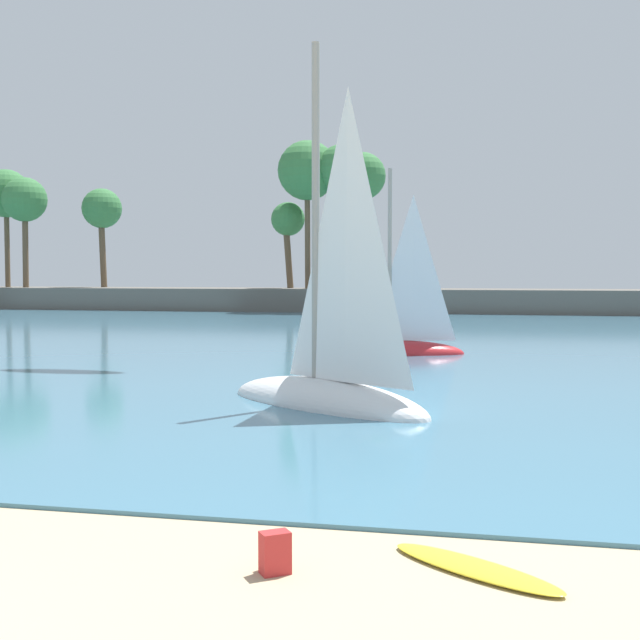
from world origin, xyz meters
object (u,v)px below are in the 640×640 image
at_px(surfboard, 475,568).
at_px(sailboat_mid_bay, 399,336).
at_px(backpack_near_kite, 275,553).
at_px(sailboat_near_shore, 329,371).

height_order(surfboard, sailboat_mid_bay, sailboat_mid_bay).
xyz_separation_m(surfboard, sailboat_mid_bay, (-3.47, 22.24, 0.68)).
relative_size(backpack_near_kite, sailboat_mid_bay, 0.06).
bearing_deg(surfboard, sailboat_near_shore, 144.08).
bearing_deg(surfboard, backpack_near_kite, -132.52).
height_order(backpack_near_kite, surfboard, backpack_near_kite).
height_order(backpack_near_kite, sailboat_mid_bay, sailboat_mid_bay).
xyz_separation_m(backpack_near_kite, surfboard, (2.03, 0.48, -0.17)).
bearing_deg(sailboat_mid_bay, surfboard, -81.14).
height_order(backpack_near_kite, sailboat_near_shore, sailboat_near_shore).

